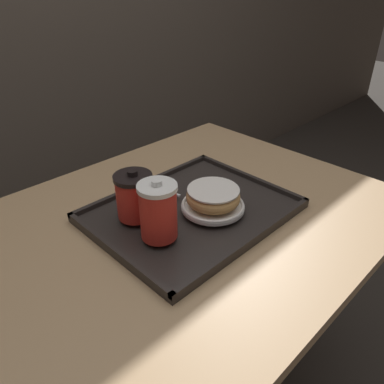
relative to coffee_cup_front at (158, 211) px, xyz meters
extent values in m
cube|color=tan|center=(0.10, 0.04, -0.10)|extent=(1.08, 0.82, 0.03)
cylinder|color=#333338|center=(0.10, 0.04, -0.46)|extent=(0.08, 0.08, 0.69)
cube|color=#282321|center=(0.13, 0.03, -0.08)|extent=(0.47, 0.38, 0.01)
cube|color=#282321|center=(0.13, -0.15, -0.07)|extent=(0.47, 0.01, 0.01)
cube|color=#282321|center=(0.13, 0.22, -0.07)|extent=(0.47, 0.01, 0.01)
cube|color=#282321|center=(-0.10, 0.03, -0.07)|extent=(0.01, 0.38, 0.01)
cube|color=#282321|center=(0.37, 0.03, -0.07)|extent=(0.01, 0.38, 0.01)
cylinder|color=red|center=(0.00, 0.00, -0.01)|extent=(0.08, 0.08, 0.12)
cylinder|color=white|center=(0.00, 0.00, 0.06)|extent=(0.08, 0.08, 0.01)
cylinder|color=white|center=(0.00, 0.00, 0.07)|extent=(0.02, 0.02, 0.01)
cylinder|color=red|center=(0.01, 0.10, -0.02)|extent=(0.08, 0.08, 0.10)
cylinder|color=black|center=(0.01, 0.10, 0.04)|extent=(0.09, 0.09, 0.01)
cylinder|color=black|center=(0.01, 0.10, 0.05)|extent=(0.02, 0.02, 0.01)
cylinder|color=white|center=(0.16, -0.01, -0.06)|extent=(0.16, 0.16, 0.01)
torus|color=white|center=(0.16, -0.01, -0.05)|extent=(0.15, 0.15, 0.01)
torus|color=tan|center=(0.16, -0.01, -0.03)|extent=(0.13, 0.13, 0.04)
cylinder|color=white|center=(0.16, -0.01, -0.01)|extent=(0.13, 0.13, 0.00)
ellipsoid|color=silver|center=(0.13, 0.21, -0.06)|extent=(0.03, 0.04, 0.01)
cube|color=silver|center=(0.14, 0.14, -0.06)|extent=(0.02, 0.10, 0.00)
camera|label=1|loc=(-0.41, -0.52, 0.44)|focal=35.00mm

